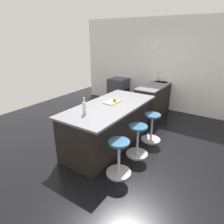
# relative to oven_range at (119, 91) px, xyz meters

# --- Properties ---
(ground_plane) EXTENTS (7.68, 7.68, 0.00)m
(ground_plane) POSITION_rel_oven_range_xyz_m (2.60, 1.48, -0.44)
(ground_plane) COLOR black
(interior_partition_left) EXTENTS (0.15, 5.91, 2.79)m
(interior_partition_left) POSITION_rel_oven_range_xyz_m (-0.35, 1.48, 0.96)
(interior_partition_left) COLOR silver
(interior_partition_left) RESTS_ON ground_plane
(sink_cabinet) EXTENTS (2.21, 0.60, 1.18)m
(sink_cabinet) POSITION_rel_oven_range_xyz_m (-0.00, 1.45, 0.02)
(sink_cabinet) COLOR black
(sink_cabinet) RESTS_ON ground_plane
(oven_range) EXTENTS (0.60, 0.61, 0.87)m
(oven_range) POSITION_rel_oven_range_xyz_m (0.00, 0.00, 0.00)
(oven_range) COLOR #38383D
(oven_range) RESTS_ON ground_plane
(kitchen_island) EXTENTS (2.24, 1.05, 0.94)m
(kitchen_island) POSITION_rel_oven_range_xyz_m (2.62, 1.35, 0.04)
(kitchen_island) COLOR black
(kitchen_island) RESTS_ON ground_plane
(stool_by_window) EXTENTS (0.44, 0.44, 0.64)m
(stool_by_window) POSITION_rel_oven_range_xyz_m (1.91, 2.06, -0.13)
(stool_by_window) COLOR #B7B7BC
(stool_by_window) RESTS_ON ground_plane
(stool_middle) EXTENTS (0.44, 0.44, 0.64)m
(stool_middle) POSITION_rel_oven_range_xyz_m (2.62, 2.06, -0.13)
(stool_middle) COLOR #B7B7BC
(stool_middle) RESTS_ON ground_plane
(stool_near_camera) EXTENTS (0.44, 0.44, 0.64)m
(stool_near_camera) POSITION_rel_oven_range_xyz_m (3.33, 2.06, -0.13)
(stool_near_camera) COLOR #B7B7BC
(stool_near_camera) RESTS_ON ground_plane
(cutting_board) EXTENTS (0.36, 0.24, 0.02)m
(cutting_board) POSITION_rel_oven_range_xyz_m (2.45, 1.35, 0.51)
(cutting_board) COLOR tan
(cutting_board) RESTS_ON kitchen_island
(apple_green) EXTENTS (0.08, 0.08, 0.08)m
(apple_green) POSITION_rel_oven_range_xyz_m (2.43, 1.39, 0.56)
(apple_green) COLOR #609E2D
(apple_green) RESTS_ON cutting_board
(water_bottle) EXTENTS (0.06, 0.06, 0.31)m
(water_bottle) POSITION_rel_oven_range_xyz_m (3.28, 1.29, 0.62)
(water_bottle) COLOR silver
(water_bottle) RESTS_ON kitchen_island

